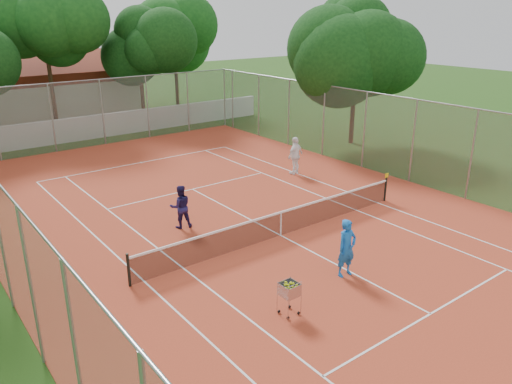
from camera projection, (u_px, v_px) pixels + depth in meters
ground at (281, 236)px, 18.46m from camera, size 120.00×120.00×0.00m
court_pad at (281, 236)px, 18.45m from camera, size 18.00×34.00×0.02m
court_lines at (281, 235)px, 18.45m from camera, size 10.98×23.78×0.01m
tennis_net at (281, 223)px, 18.28m from camera, size 11.88×0.10×0.98m
perimeter_fence at (281, 185)px, 17.77m from camera, size 18.00×34.00×4.00m
boundary_wall at (93, 127)px, 32.40m from camera, size 26.00×0.30×1.50m
clubhouse at (18, 89)px, 38.23m from camera, size 16.40×9.00×4.40m
tropical_trees at (69, 56)px, 33.19m from camera, size 29.00×19.00×10.00m
player_near at (347, 248)px, 15.38m from camera, size 0.71×0.50×1.86m
player_far_left at (181, 207)px, 18.88m from camera, size 0.97×0.85×1.69m
player_far_right at (295, 155)px, 25.16m from camera, size 1.20×0.72×1.92m
ball_hopper at (289, 297)px, 13.49m from camera, size 0.59×0.59×1.04m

